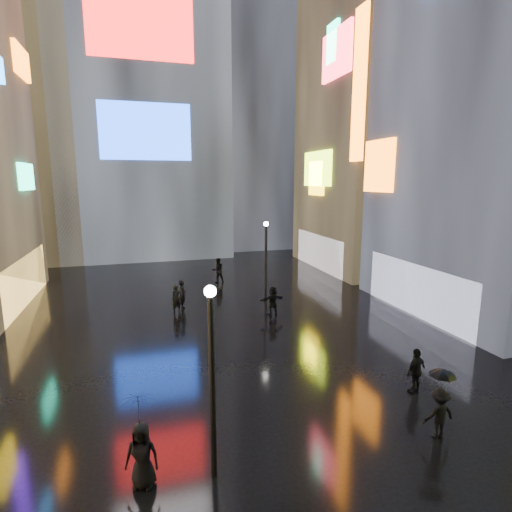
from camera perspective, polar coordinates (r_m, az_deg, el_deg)
name	(u,v)px	position (r m, az deg, el deg)	size (l,w,h in m)	color
ground	(217,317)	(23.25, -5.63, -8.60)	(140.00, 140.00, 0.00)	black
building_right_mid	(511,44)	(28.24, 32.68, 24.15)	(10.28, 13.70, 30.00)	black
building_right_far	(376,106)	(37.88, 16.72, 19.89)	(10.28, 12.00, 28.00)	black
tower_main	(140,48)	(47.47, -16.29, 26.66)	(16.00, 14.20, 42.00)	black
tower_flank_right	(248,99)	(50.19, -1.18, 21.46)	(12.00, 12.00, 34.00)	black
tower_flank_left	(22,123)	(45.02, -30.41, 16.12)	(10.00, 10.00, 26.00)	black
lamp_near	(212,372)	(10.51, -6.30, -16.16)	(0.30, 0.30, 5.20)	black
lamp_far	(266,258)	(24.92, 1.43, -0.22)	(0.30, 0.30, 5.20)	black
pedestrian_2	(439,413)	(14.04, 24.66, -19.76)	(1.02, 0.58, 1.57)	black
pedestrian_3	(416,371)	(16.23, 21.90, -14.97)	(1.00, 0.42, 1.71)	black
pedestrian_4	(142,455)	(11.61, -15.96, -25.69)	(0.85, 0.55, 1.74)	black
pedestrian_5	(273,301)	(23.23, 2.42, -6.42)	(1.54, 0.49, 1.66)	black
pedestrian_6	(177,299)	(23.94, -11.26, -6.09)	(0.61, 0.40, 1.67)	black
pedestrian_7	(218,270)	(30.53, -5.47, -2.04)	(0.92, 0.72, 1.90)	black
umbrella_1	(442,379)	(13.52, 25.04, -15.67)	(0.75, 0.75, 0.66)	black
umbrella_2	(139,409)	(10.91, -16.33, -20.29)	(0.88, 0.90, 0.81)	black
pedestrian_8	(183,295)	(24.60, -10.45, -5.43)	(0.66, 0.43, 1.81)	black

